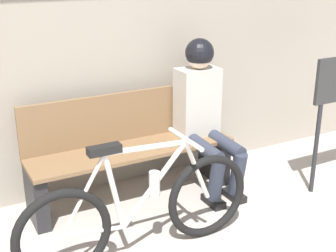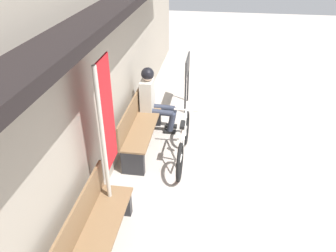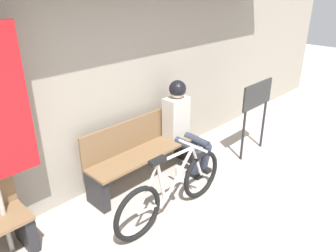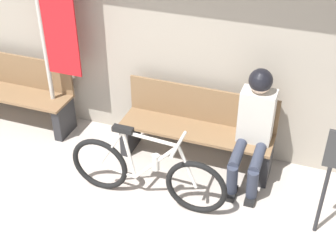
% 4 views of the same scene
% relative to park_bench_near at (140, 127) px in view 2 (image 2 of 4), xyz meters
% --- Properties ---
extents(ground_plane, '(24.00, 24.00, 0.00)m').
position_rel_park_bench_near_xyz_m(ground_plane, '(-0.57, -2.45, -0.39)').
color(ground_plane, '#ADA399').
extents(storefront_wall, '(12.00, 0.56, 3.20)m').
position_rel_park_bench_near_xyz_m(storefront_wall, '(-0.57, 0.32, 1.27)').
color(storefront_wall, '#9E9384').
rests_on(storefront_wall, ground_plane).
extents(park_bench_near, '(1.64, 0.42, 0.84)m').
position_rel_park_bench_near_xyz_m(park_bench_near, '(0.00, 0.00, 0.00)').
color(park_bench_near, brown).
rests_on(park_bench_near, ground_plane).
extents(bicycle, '(1.61, 0.40, 0.82)m').
position_rel_park_bench_near_xyz_m(bicycle, '(-0.27, -0.79, -0.06)').
color(bicycle, black).
rests_on(bicycle, ground_plane).
extents(person_seated, '(0.34, 0.66, 1.24)m').
position_rel_park_bench_near_xyz_m(person_seated, '(0.61, -0.12, 0.31)').
color(person_seated, '#2D3342').
rests_on(person_seated, ground_plane).
extents(park_bench_far, '(1.67, 0.42, 0.84)m').
position_rel_park_bench_near_xyz_m(park_bench_far, '(-2.41, 0.00, 0.00)').
color(park_bench_far, brown).
rests_on(park_bench_far, ground_plane).
extents(banner_pole, '(0.45, 0.05, 2.16)m').
position_rel_park_bench_near_xyz_m(banner_pole, '(-1.61, -0.01, 0.96)').
color(banner_pole, '#B7B2A8').
rests_on(banner_pole, ground_plane).
extents(signboard, '(0.72, 0.04, 1.12)m').
position_rel_park_bench_near_xyz_m(signboard, '(1.64, -0.65, 0.44)').
color(signboard, '#232326').
rests_on(signboard, ground_plane).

